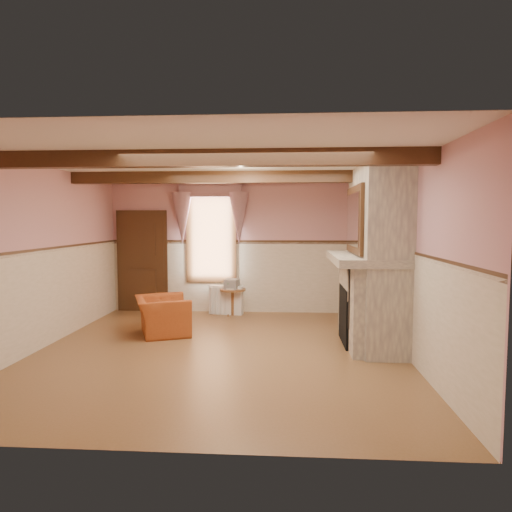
# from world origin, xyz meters

# --- Properties ---
(floor) EXTENTS (5.50, 6.00, 0.01)m
(floor) POSITION_xyz_m (0.00, 0.00, 0.00)
(floor) COLOR brown
(floor) RESTS_ON ground
(ceiling) EXTENTS (5.50, 6.00, 0.01)m
(ceiling) POSITION_xyz_m (0.00, 0.00, 2.80)
(ceiling) COLOR silver
(ceiling) RESTS_ON wall_back
(wall_back) EXTENTS (5.50, 0.02, 2.80)m
(wall_back) POSITION_xyz_m (0.00, 3.00, 1.40)
(wall_back) COLOR #C78A8F
(wall_back) RESTS_ON floor
(wall_front) EXTENTS (5.50, 0.02, 2.80)m
(wall_front) POSITION_xyz_m (0.00, -3.00, 1.40)
(wall_front) COLOR #C78A8F
(wall_front) RESTS_ON floor
(wall_left) EXTENTS (0.02, 6.00, 2.80)m
(wall_left) POSITION_xyz_m (-2.75, 0.00, 1.40)
(wall_left) COLOR #C78A8F
(wall_left) RESTS_ON floor
(wall_right) EXTENTS (0.02, 6.00, 2.80)m
(wall_right) POSITION_xyz_m (2.75, 0.00, 1.40)
(wall_right) COLOR #C78A8F
(wall_right) RESTS_ON floor
(wainscot) EXTENTS (5.50, 6.00, 1.50)m
(wainscot) POSITION_xyz_m (0.00, 0.00, 0.75)
(wainscot) COLOR beige
(wainscot) RESTS_ON floor
(chair_rail) EXTENTS (5.50, 6.00, 0.08)m
(chair_rail) POSITION_xyz_m (0.00, 0.00, 1.50)
(chair_rail) COLOR black
(chair_rail) RESTS_ON wainscot
(firebox) EXTENTS (0.20, 0.95, 0.90)m
(firebox) POSITION_xyz_m (2.00, 0.60, 0.45)
(firebox) COLOR black
(firebox) RESTS_ON floor
(armchair) EXTENTS (1.17, 1.24, 0.64)m
(armchair) POSITION_xyz_m (-1.13, 0.97, 0.32)
(armchair) COLOR #994219
(armchair) RESTS_ON floor
(side_table) EXTENTS (0.65, 0.65, 0.55)m
(side_table) POSITION_xyz_m (-0.10, 2.61, 0.28)
(side_table) COLOR brown
(side_table) RESTS_ON floor
(book_stack) EXTENTS (0.30, 0.35, 0.20)m
(book_stack) POSITION_xyz_m (-0.12, 2.62, 0.65)
(book_stack) COLOR #B7AD8C
(book_stack) RESTS_ON side_table
(radiator) EXTENTS (0.72, 0.28, 0.60)m
(radiator) POSITION_xyz_m (-0.25, 2.70, 0.30)
(radiator) COLOR white
(radiator) RESTS_ON floor
(bowl) EXTENTS (0.35, 0.35, 0.09)m
(bowl) POSITION_xyz_m (2.24, 0.46, 1.46)
(bowl) COLOR brown
(bowl) RESTS_ON mantel
(mantel_clock) EXTENTS (0.14, 0.24, 0.20)m
(mantel_clock) POSITION_xyz_m (2.24, 1.36, 1.52)
(mantel_clock) COLOR black
(mantel_clock) RESTS_ON mantel
(oil_lamp) EXTENTS (0.11, 0.11, 0.28)m
(oil_lamp) POSITION_xyz_m (2.24, 1.00, 1.56)
(oil_lamp) COLOR gold
(oil_lamp) RESTS_ON mantel
(candle_red) EXTENTS (0.06, 0.06, 0.16)m
(candle_red) POSITION_xyz_m (2.24, -0.21, 1.50)
(candle_red) COLOR #A02313
(candle_red) RESTS_ON mantel
(jar_yellow) EXTENTS (0.06, 0.06, 0.12)m
(jar_yellow) POSITION_xyz_m (2.24, 0.20, 1.48)
(jar_yellow) COLOR gold
(jar_yellow) RESTS_ON mantel
(fireplace) EXTENTS (0.85, 2.00, 2.80)m
(fireplace) POSITION_xyz_m (2.42, 0.60, 1.40)
(fireplace) COLOR gray
(fireplace) RESTS_ON floor
(mantel) EXTENTS (1.05, 2.05, 0.12)m
(mantel) POSITION_xyz_m (2.24, 0.60, 1.36)
(mantel) COLOR gray
(mantel) RESTS_ON fireplace
(overmantel_mirror) EXTENTS (0.06, 1.44, 1.04)m
(overmantel_mirror) POSITION_xyz_m (2.06, 0.60, 1.97)
(overmantel_mirror) COLOR silver
(overmantel_mirror) RESTS_ON fireplace
(door) EXTENTS (1.10, 0.10, 2.10)m
(door) POSITION_xyz_m (-2.10, 2.94, 1.05)
(door) COLOR black
(door) RESTS_ON floor
(window) EXTENTS (1.06, 0.08, 2.02)m
(window) POSITION_xyz_m (-0.60, 2.97, 1.65)
(window) COLOR white
(window) RESTS_ON wall_back
(window_drapes) EXTENTS (1.30, 0.14, 1.40)m
(window_drapes) POSITION_xyz_m (-0.60, 2.88, 2.25)
(window_drapes) COLOR gray
(window_drapes) RESTS_ON wall_back
(ceiling_beam_front) EXTENTS (5.50, 0.18, 0.20)m
(ceiling_beam_front) POSITION_xyz_m (0.00, -1.20, 2.70)
(ceiling_beam_front) COLOR black
(ceiling_beam_front) RESTS_ON ceiling
(ceiling_beam_back) EXTENTS (5.50, 0.18, 0.20)m
(ceiling_beam_back) POSITION_xyz_m (0.00, 1.20, 2.70)
(ceiling_beam_back) COLOR black
(ceiling_beam_back) RESTS_ON ceiling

